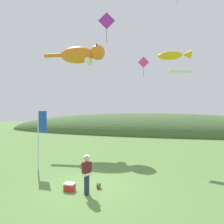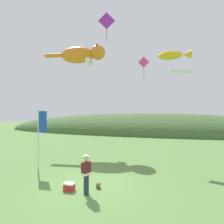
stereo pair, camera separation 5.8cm
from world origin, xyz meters
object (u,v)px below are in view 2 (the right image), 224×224
kite_fish_windsock (174,55)px  festival_banner_pole (40,131)px  kite_giant_cat (82,55)px  kite_tube_streamer (180,71)px  picnic_cooler (69,187)px  kite_diamond_pink (144,62)px  kite_diamond_violet (107,21)px  kite_spool (98,186)px  festival_attendant (86,173)px

kite_fish_windsock → festival_banner_pole: bearing=-159.2°
kite_giant_cat → kite_tube_streamer: kite_giant_cat is taller
picnic_cooler → kite_diamond_pink: bearing=71.5°
kite_giant_cat → kite_fish_windsock: size_ratio=3.17×
kite_diamond_violet → kite_giant_cat: bearing=127.9°
festival_banner_pole → kite_diamond_pink: (6.06, 6.01, 5.67)m
kite_tube_streamer → kite_diamond_violet: size_ratio=1.15×
picnic_cooler → kite_giant_cat: 15.23m
kite_spool → kite_giant_cat: (-5.65, 9.90, 10.14)m
picnic_cooler → festival_banner_pole: size_ratio=0.13×
festival_banner_pole → festival_attendant: bearing=-28.3°
kite_spool → picnic_cooler: (-1.25, -0.61, 0.05)m
festival_banner_pole → kite_diamond_violet: (3.88, 1.97, 7.61)m
kite_fish_windsock → kite_diamond_violet: size_ratio=1.06×
festival_banner_pole → kite_diamond_violet: size_ratio=1.85×
picnic_cooler → kite_diamond_pink: kite_diamond_pink is taller
kite_tube_streamer → kite_diamond_pink: (-3.30, -3.11, 0.22)m
kite_spool → kite_giant_cat: 15.26m
kite_diamond_pink → kite_diamond_violet: bearing=-118.3°
kite_tube_streamer → kite_diamond_pink: size_ratio=1.27×
kite_spool → kite_fish_windsock: (3.82, 4.74, 7.60)m
kite_spool → festival_banner_pole: size_ratio=0.07×
kite_fish_windsock → kite_spool: bearing=-128.9°
kite_fish_windsock → kite_tube_streamer: 6.01m
picnic_cooler → kite_fish_windsock: size_ratio=0.22×
kite_spool → kite_diamond_violet: (-0.69, 3.52, 10.02)m
festival_banner_pole → kite_diamond_violet: bearing=26.9°
picnic_cooler → festival_banner_pole: festival_banner_pole is taller
kite_giant_cat → kite_diamond_violet: kite_giant_cat is taller
festival_attendant → kite_tube_streamer: 14.35m
kite_giant_cat → kite_fish_windsock: bearing=-28.6°
kite_diamond_violet → kite_fish_windsock: bearing=15.2°
festival_banner_pole → kite_fish_windsock: kite_fish_windsock is taller
festival_attendant → picnic_cooler: (-0.95, 0.14, -0.77)m
picnic_cooler → kite_diamond_pink: (2.74, 8.17, 8.03)m
kite_giant_cat → kite_tube_streamer: 10.72m
kite_spool → festival_attendant: bearing=-112.3°
kite_giant_cat → kite_diamond_pink: size_ratio=3.71×
festival_attendant → kite_fish_windsock: bearing=53.1°
kite_tube_streamer → kite_diamond_violet: kite_diamond_violet is taller
kite_giant_cat → kite_diamond_pink: bearing=-18.1°
picnic_cooler → festival_banner_pole: 4.61m
kite_spool → kite_tube_streamer: 14.09m
kite_tube_streamer → picnic_cooler: bearing=-118.2°
festival_attendant → kite_diamond_pink: bearing=77.8°
festival_attendant → kite_diamond_violet: bearing=95.1°
festival_banner_pole → kite_giant_cat: (-1.08, 8.35, 7.74)m
festival_attendant → kite_fish_windsock: 9.66m
picnic_cooler → kite_tube_streamer: kite_tube_streamer is taller
kite_spool → picnic_cooler: picnic_cooler is taller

